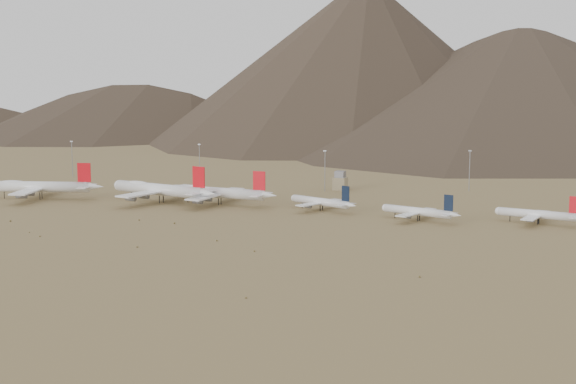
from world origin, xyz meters
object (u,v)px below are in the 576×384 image
at_px(widebody_east, 218,192).
at_px(control_tower, 340,182).
at_px(widebody_west, 39,187).
at_px(widebody_centre, 160,189).
at_px(narrowbody_a, 322,202).
at_px(narrowbody_b, 419,212).

distance_m(widebody_east, control_tower, 93.33).
bearing_deg(widebody_east, widebody_west, -166.30).
height_order(widebody_centre, widebody_east, widebody_centre).
xyz_separation_m(narrowbody_a, narrowbody_b, (54.78, -11.85, -0.11)).
distance_m(widebody_centre, narrowbody_b, 149.30).
bearing_deg(widebody_centre, widebody_west, -157.64).
xyz_separation_m(widebody_east, control_tower, (45.30, 81.58, -1.58)).
relative_size(narrowbody_b, control_tower, 3.54).
bearing_deg(widebody_centre, control_tower, 59.73).
height_order(widebody_centre, control_tower, widebody_centre).
bearing_deg(widebody_west, widebody_east, -5.70).
xyz_separation_m(widebody_centre, narrowbody_a, (94.41, 6.83, -2.89)).
relative_size(widebody_west, control_tower, 5.87).
distance_m(widebody_west, control_tower, 182.16).
distance_m(widebody_east, narrowbody_b, 115.71).
relative_size(widebody_east, narrowbody_a, 1.59).
relative_size(narrowbody_a, control_tower, 3.53).
distance_m(widebody_centre, narrowbody_a, 94.70).
bearing_deg(narrowbody_b, widebody_west, -160.95).
xyz_separation_m(widebody_centre, widebody_east, (33.97, 5.46, -0.78)).
distance_m(widebody_east, narrowbody_a, 60.49).
relative_size(widebody_centre, widebody_east, 1.10).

